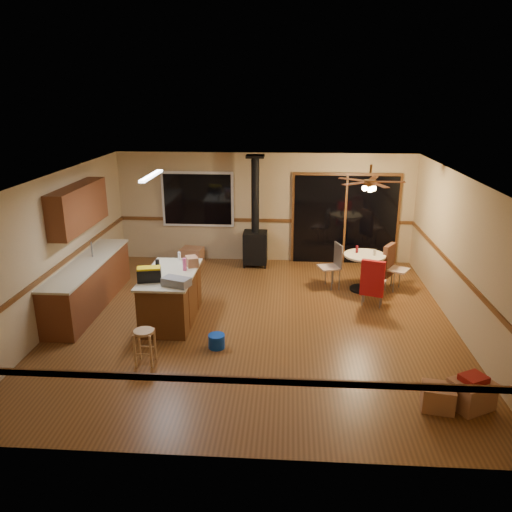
# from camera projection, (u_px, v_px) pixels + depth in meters

# --- Properties ---
(floor) EXTENTS (7.00, 7.00, 0.00)m
(floor) POSITION_uv_depth(u_px,v_px,m) (255.00, 322.00, 8.95)
(floor) COLOR brown
(floor) RESTS_ON ground
(ceiling) EXTENTS (7.00, 7.00, 0.00)m
(ceiling) POSITION_uv_depth(u_px,v_px,m) (255.00, 177.00, 8.13)
(ceiling) COLOR silver
(ceiling) RESTS_ON ground
(wall_back) EXTENTS (7.00, 0.00, 7.00)m
(wall_back) POSITION_uv_depth(u_px,v_px,m) (265.00, 208.00, 11.86)
(wall_back) COLOR tan
(wall_back) RESTS_ON ground
(wall_front) EXTENTS (7.00, 0.00, 7.00)m
(wall_front) POSITION_uv_depth(u_px,v_px,m) (232.00, 356.00, 5.23)
(wall_front) COLOR tan
(wall_front) RESTS_ON ground
(wall_left) EXTENTS (0.00, 7.00, 7.00)m
(wall_left) POSITION_uv_depth(u_px,v_px,m) (56.00, 249.00, 8.76)
(wall_left) COLOR tan
(wall_left) RESTS_ON ground
(wall_right) EXTENTS (0.00, 7.00, 7.00)m
(wall_right) POSITION_uv_depth(u_px,v_px,m) (464.00, 257.00, 8.32)
(wall_right) COLOR tan
(wall_right) RESTS_ON ground
(chair_rail) EXTENTS (7.00, 7.00, 0.08)m
(chair_rail) POSITION_uv_depth(u_px,v_px,m) (255.00, 270.00, 8.64)
(chair_rail) COLOR #573115
(chair_rail) RESTS_ON ground
(window) EXTENTS (1.72, 0.10, 1.32)m
(window) POSITION_uv_depth(u_px,v_px,m) (198.00, 199.00, 11.85)
(window) COLOR black
(window) RESTS_ON ground
(sliding_door) EXTENTS (2.52, 0.10, 2.10)m
(sliding_door) POSITION_uv_depth(u_px,v_px,m) (345.00, 220.00, 11.77)
(sliding_door) COLOR black
(sliding_door) RESTS_ON ground
(lower_cabinets) EXTENTS (0.60, 3.00, 0.86)m
(lower_cabinets) POSITION_uv_depth(u_px,v_px,m) (89.00, 285.00, 9.49)
(lower_cabinets) COLOR brown
(lower_cabinets) RESTS_ON ground
(countertop) EXTENTS (0.64, 3.04, 0.04)m
(countertop) POSITION_uv_depth(u_px,v_px,m) (87.00, 263.00, 9.35)
(countertop) COLOR beige
(countertop) RESTS_ON lower_cabinets
(upper_cabinets) EXTENTS (0.35, 2.00, 0.80)m
(upper_cabinets) POSITION_uv_depth(u_px,v_px,m) (78.00, 207.00, 9.23)
(upper_cabinets) COLOR brown
(upper_cabinets) RESTS_ON ground
(kitchen_island) EXTENTS (0.88, 1.68, 0.90)m
(kitchen_island) POSITION_uv_depth(u_px,v_px,m) (171.00, 297.00, 8.90)
(kitchen_island) COLOR #532E14
(kitchen_island) RESTS_ON ground
(wood_stove) EXTENTS (0.55, 0.50, 2.52)m
(wood_stove) POSITION_uv_depth(u_px,v_px,m) (255.00, 236.00, 11.62)
(wood_stove) COLOR black
(wood_stove) RESTS_ON ground
(ceiling_fan) EXTENTS (0.24, 0.24, 0.55)m
(ceiling_fan) POSITION_uv_depth(u_px,v_px,m) (370.00, 185.00, 9.70)
(ceiling_fan) COLOR brown
(ceiling_fan) RESTS_ON ceiling
(fluorescent_strip) EXTENTS (0.10, 1.20, 0.04)m
(fluorescent_strip) POSITION_uv_depth(u_px,v_px,m) (151.00, 176.00, 8.54)
(fluorescent_strip) COLOR white
(fluorescent_strip) RESTS_ON ceiling
(toolbox_grey) EXTENTS (0.51, 0.39, 0.14)m
(toolbox_grey) POSITION_uv_depth(u_px,v_px,m) (176.00, 282.00, 8.17)
(toolbox_grey) COLOR slate
(toolbox_grey) RESTS_ON kitchen_island
(toolbox_black) EXTENTS (0.43, 0.29, 0.22)m
(toolbox_black) POSITION_uv_depth(u_px,v_px,m) (149.00, 275.00, 8.36)
(toolbox_black) COLOR black
(toolbox_black) RESTS_ON kitchen_island
(toolbox_yellow_lid) EXTENTS (0.42, 0.28, 0.03)m
(toolbox_yellow_lid) POSITION_uv_depth(u_px,v_px,m) (149.00, 268.00, 8.32)
(toolbox_yellow_lid) COLOR gold
(toolbox_yellow_lid) RESTS_ON toolbox_black
(box_on_island) EXTENTS (0.28, 0.32, 0.18)m
(box_on_island) POSITION_uv_depth(u_px,v_px,m) (192.00, 261.00, 9.09)
(box_on_island) COLOR #9B6644
(box_on_island) RESTS_ON kitchen_island
(bottle_dark) EXTENTS (0.09, 0.09, 0.25)m
(bottle_dark) POSITION_uv_depth(u_px,v_px,m) (158.00, 266.00, 8.72)
(bottle_dark) COLOR black
(bottle_dark) RESTS_ON kitchen_island
(bottle_pink) EXTENTS (0.09, 0.09, 0.22)m
(bottle_pink) POSITION_uv_depth(u_px,v_px,m) (185.00, 264.00, 8.86)
(bottle_pink) COLOR #D84C8C
(bottle_pink) RESTS_ON kitchen_island
(bottle_white) EXTENTS (0.06, 0.06, 0.17)m
(bottle_white) POSITION_uv_depth(u_px,v_px,m) (179.00, 256.00, 9.39)
(bottle_white) COLOR white
(bottle_white) RESTS_ON kitchen_island
(bar_stool) EXTENTS (0.32, 0.32, 0.55)m
(bar_stool) POSITION_uv_depth(u_px,v_px,m) (145.00, 347.00, 7.50)
(bar_stool) COLOR tan
(bar_stool) RESTS_ON floor
(blue_bucket) EXTENTS (0.35, 0.35, 0.23)m
(blue_bucket) POSITION_uv_depth(u_px,v_px,m) (217.00, 341.00, 8.02)
(blue_bucket) COLOR #0C3AB1
(blue_bucket) RESTS_ON floor
(dining_table) EXTENTS (0.85, 0.85, 0.78)m
(dining_table) POSITION_uv_depth(u_px,v_px,m) (364.00, 266.00, 10.23)
(dining_table) COLOR black
(dining_table) RESTS_ON ground
(glass_red) EXTENTS (0.07, 0.07, 0.15)m
(glass_red) POSITION_uv_depth(u_px,v_px,m) (357.00, 249.00, 10.23)
(glass_red) COLOR #590C14
(glass_red) RESTS_ON dining_table
(glass_cream) EXTENTS (0.07, 0.07, 0.12)m
(glass_cream) POSITION_uv_depth(u_px,v_px,m) (374.00, 252.00, 10.07)
(glass_cream) COLOR beige
(glass_cream) RESTS_ON dining_table
(chair_left) EXTENTS (0.51, 0.50, 0.51)m
(chair_left) POSITION_uv_depth(u_px,v_px,m) (334.00, 261.00, 10.38)
(chair_left) COLOR tan
(chair_left) RESTS_ON ground
(chair_near) EXTENTS (0.55, 0.57, 0.70)m
(chair_near) POSITION_uv_depth(u_px,v_px,m) (373.00, 278.00, 9.38)
(chair_near) COLOR tan
(chair_near) RESTS_ON ground
(chair_right) EXTENTS (0.61, 0.60, 0.70)m
(chair_right) POSITION_uv_depth(u_px,v_px,m) (390.00, 261.00, 10.31)
(chair_right) COLOR tan
(chair_right) RESTS_ON ground
(box_under_window) EXTENTS (0.55, 0.46, 0.39)m
(box_under_window) POSITION_uv_depth(u_px,v_px,m) (192.00, 256.00, 11.93)
(box_under_window) COLOR #9B6644
(box_under_window) RESTS_ON floor
(box_corner_a) EXTENTS (0.64, 0.60, 0.38)m
(box_corner_a) POSITION_uv_depth(u_px,v_px,m) (471.00, 394.00, 6.49)
(box_corner_a) COLOR #9B6644
(box_corner_a) RESTS_ON floor
(box_corner_b) EXTENTS (0.46, 0.41, 0.32)m
(box_corner_b) POSITION_uv_depth(u_px,v_px,m) (438.00, 397.00, 6.47)
(box_corner_b) COLOR #9B6644
(box_corner_b) RESTS_ON floor
(box_small_red) EXTENTS (0.40, 0.37, 0.08)m
(box_small_red) POSITION_uv_depth(u_px,v_px,m) (474.00, 379.00, 6.42)
(box_small_red) COLOR maroon
(box_small_red) RESTS_ON box_corner_a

